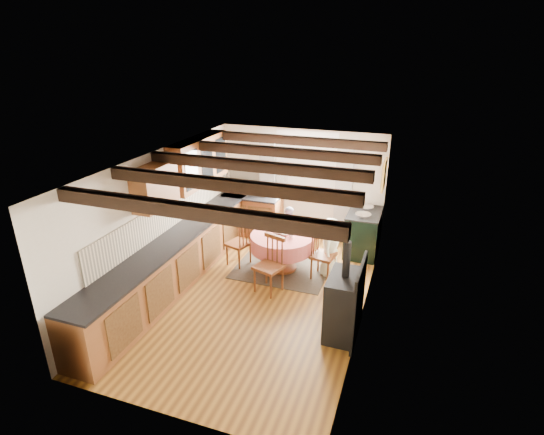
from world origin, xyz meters
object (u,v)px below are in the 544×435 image
at_px(chair_right, 324,254).
at_px(child_right, 330,247).
at_px(dining_table, 282,252).
at_px(chair_near, 269,265).
at_px(cast_iron_stove, 344,289).
at_px(child_far, 289,230).
at_px(chair_left, 238,242).
at_px(cup, 291,236).
at_px(aga_range, 363,232).

distance_m(chair_right, child_right, 0.20).
distance_m(dining_table, chair_near, 0.84).
xyz_separation_m(chair_right, child_right, (0.08, 0.18, 0.07)).
height_order(cast_iron_stove, child_far, cast_iron_stove).
xyz_separation_m(chair_left, cup, (1.05, 0.03, 0.28)).
height_order(chair_left, aga_range, chair_left).
height_order(chair_right, child_right, child_right).
xyz_separation_m(child_far, child_right, (0.97, -0.58, 0.05)).
bearing_deg(aga_range, child_right, -112.28).
relative_size(chair_left, cast_iron_stove, 0.63).
relative_size(chair_near, cup, 11.23).
distance_m(dining_table, aga_range, 1.83).
relative_size(chair_right, cast_iron_stove, 0.65).
bearing_deg(chair_right, chair_near, 142.41).
bearing_deg(child_far, chair_left, 50.38).
relative_size(dining_table, chair_near, 1.17).
height_order(dining_table, chair_left, chair_left).
relative_size(chair_near, chair_right, 1.03).
bearing_deg(dining_table, chair_left, -174.84).
xyz_separation_m(chair_left, child_right, (1.76, 0.20, 0.08)).
xyz_separation_m(dining_table, cup, (0.19, -0.05, 0.40)).
bearing_deg(cast_iron_stove, dining_table, 132.74).
bearing_deg(cast_iron_stove, child_right, 108.36).
bearing_deg(child_right, chair_near, 139.26).
height_order(dining_table, cup, cup).
distance_m(chair_near, child_far, 1.53).
bearing_deg(dining_table, aga_range, 42.40).
bearing_deg(child_far, chair_right, 145.56).
height_order(child_right, cup, child_right).
bearing_deg(child_right, chair_left, 98.42).
bearing_deg(aga_range, cup, -132.15).
distance_m(child_right, cup, 0.75).
bearing_deg(dining_table, child_far, 96.67).
distance_m(cast_iron_stove, cup, 1.98).
height_order(chair_left, child_right, child_right).
bearing_deg(chair_left, chair_near, 67.66).
distance_m(cast_iron_stove, child_far, 2.76).
xyz_separation_m(dining_table, child_far, (-0.08, 0.70, 0.16)).
bearing_deg(child_far, cup, 115.23).
xyz_separation_m(chair_near, aga_range, (1.32, 2.05, -0.05)).
bearing_deg(chair_near, dining_table, 109.67).
bearing_deg(chair_left, child_right, 114.03).
bearing_deg(dining_table, chair_near, -88.43).
height_order(chair_right, aga_range, chair_right).
xyz_separation_m(aga_range, cup, (-1.16, -1.28, 0.30)).
distance_m(child_far, child_right, 1.13).
height_order(aga_range, child_right, child_right).
relative_size(chair_near, chair_left, 1.06).
height_order(child_far, cup, child_far).
bearing_deg(cast_iron_stove, chair_right, 112.84).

